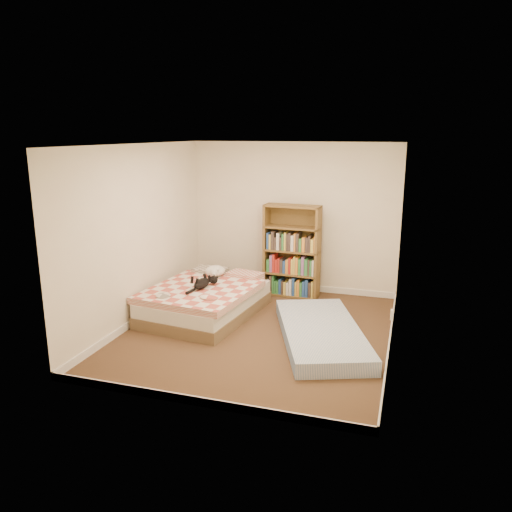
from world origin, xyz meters
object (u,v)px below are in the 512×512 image
(floor_mattress, at_px, (321,333))
(white_dog, at_px, (215,271))
(bookshelf, at_px, (292,263))
(bed, at_px, (206,299))
(black_cat, at_px, (203,283))

(floor_mattress, height_order, white_dog, white_dog)
(white_dog, bearing_deg, bookshelf, 64.12)
(bed, relative_size, bookshelf, 1.34)
(bed, distance_m, black_cat, 0.31)
(bookshelf, distance_m, white_dog, 1.30)
(bookshelf, xyz_separation_m, floor_mattress, (0.80, -1.70, -0.46))
(bed, bearing_deg, floor_mattress, -6.89)
(floor_mattress, bearing_deg, white_dog, 132.89)
(black_cat, bearing_deg, floor_mattress, 20.23)
(bookshelf, xyz_separation_m, white_dog, (-1.04, -0.78, -0.02))
(bed, height_order, floor_mattress, bed)
(bed, relative_size, black_cat, 3.00)
(bookshelf, bearing_deg, floor_mattress, -61.35)
(bookshelf, bearing_deg, black_cat, -122.87)
(bookshelf, height_order, floor_mattress, bookshelf)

